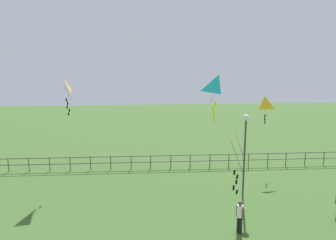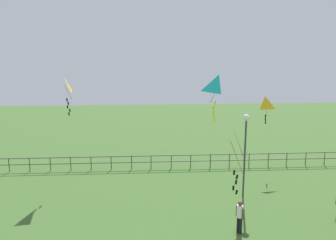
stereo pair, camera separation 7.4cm
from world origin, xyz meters
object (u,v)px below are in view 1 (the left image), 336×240
(lamppost, at_px, (245,138))
(kite_0, at_px, (64,87))
(kite_3, at_px, (264,104))
(kite_2, at_px, (218,86))
(person_0, at_px, (240,215))
(kite_1, at_px, (231,143))

(lamppost, xyz_separation_m, kite_0, (-10.23, 3.31, 2.49))
(kite_0, bearing_deg, kite_3, 6.77)
(lamppost, distance_m, kite_2, 3.84)
(lamppost, xyz_separation_m, person_0, (-1.24, -3.99, -2.49))
(lamppost, distance_m, kite_1, 5.64)
(person_0, height_order, kite_0, kite_0)
(kite_1, bearing_deg, lamppost, 68.22)
(kite_0, xyz_separation_m, kite_2, (8.36, -4.79, 0.51))
(person_0, height_order, kite_1, kite_1)
(kite_1, height_order, kite_2, kite_2)
(kite_2, relative_size, kite_3, 1.27)
(lamppost, bearing_deg, kite_3, 61.73)
(kite_0, distance_m, kite_1, 11.83)
(kite_1, relative_size, kite_2, 1.31)
(person_0, relative_size, kite_3, 0.88)
(lamppost, bearing_deg, person_0, -107.28)
(kite_3, bearing_deg, kite_1, -115.02)
(lamppost, bearing_deg, kite_2, -141.60)
(person_0, bearing_deg, lamppost, 72.72)
(person_0, bearing_deg, kite_2, 104.16)
(lamppost, relative_size, person_0, 3.00)
(person_0, distance_m, kite_0, 12.61)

